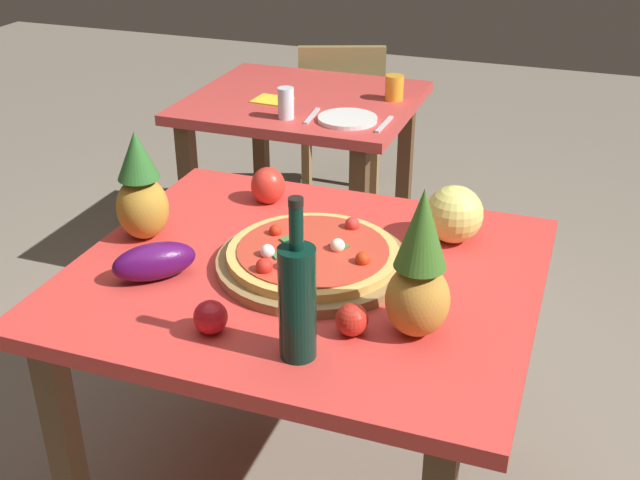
# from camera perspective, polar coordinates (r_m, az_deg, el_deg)

# --- Properties ---
(display_table) EXTENTS (1.12, 0.98, 0.77)m
(display_table) POSITION_cam_1_polar(r_m,az_deg,el_deg) (1.98, -1.05, -4.50)
(display_table) COLOR #50351F
(display_table) RESTS_ON ground_plane
(background_table) EXTENTS (0.89, 0.80, 0.77)m
(background_table) POSITION_cam_1_polar(r_m,az_deg,el_deg) (3.25, -1.23, 8.18)
(background_table) COLOR #50351F
(background_table) RESTS_ON ground_plane
(dining_chair) EXTENTS (0.51, 0.51, 0.85)m
(dining_chair) POSITION_cam_1_polar(r_m,az_deg,el_deg) (3.88, 1.48, 8.90)
(dining_chair) COLOR olive
(dining_chair) RESTS_ON ground_plane
(pizza_board) EXTENTS (0.48, 0.48, 0.02)m
(pizza_board) POSITION_cam_1_polar(r_m,az_deg,el_deg) (1.93, -0.50, -1.63)
(pizza_board) COLOR olive
(pizza_board) RESTS_ON display_table
(pizza) EXTENTS (0.42, 0.42, 0.06)m
(pizza) POSITION_cam_1_polar(r_m,az_deg,el_deg) (1.92, -0.57, -0.95)
(pizza) COLOR #E0B057
(pizza) RESTS_ON pizza_board
(wine_bottle) EXTENTS (0.08, 0.08, 0.35)m
(wine_bottle) POSITION_cam_1_polar(r_m,az_deg,el_deg) (1.56, -1.65, -4.30)
(wine_bottle) COLOR black
(wine_bottle) RESTS_ON display_table
(pineapple_left) EXTENTS (0.13, 0.13, 0.29)m
(pineapple_left) POSITION_cam_1_polar(r_m,az_deg,el_deg) (2.08, -12.81, 3.47)
(pineapple_left) COLOR #B5842D
(pineapple_left) RESTS_ON display_table
(pineapple_right) EXTENTS (0.14, 0.14, 0.34)m
(pineapple_right) POSITION_cam_1_polar(r_m,az_deg,el_deg) (1.63, 7.18, -2.27)
(pineapple_right) COLOR #BE8332
(pineapple_right) RESTS_ON display_table
(melon) EXTENTS (0.15, 0.15, 0.15)m
(melon) POSITION_cam_1_polar(r_m,az_deg,el_deg) (2.06, 9.65, 1.85)
(melon) COLOR #DCD76B
(melon) RESTS_ON display_table
(bell_pepper) EXTENTS (0.10, 0.10, 0.11)m
(bell_pepper) POSITION_cam_1_polar(r_m,az_deg,el_deg) (2.27, -3.77, 3.94)
(bell_pepper) COLOR red
(bell_pepper) RESTS_ON display_table
(eggplant) EXTENTS (0.21, 0.20, 0.09)m
(eggplant) POSITION_cam_1_polar(r_m,az_deg,el_deg) (1.91, -11.87, -1.53)
(eggplant) COLOR #460D4E
(eggplant) RESTS_ON display_table
(tomato_beside_pepper) EXTENTS (0.07, 0.07, 0.07)m
(tomato_beside_pepper) POSITION_cam_1_polar(r_m,az_deg,el_deg) (1.68, 2.31, -5.77)
(tomato_beside_pepper) COLOR red
(tomato_beside_pepper) RESTS_ON display_table
(tomato_by_bottle) EXTENTS (0.07, 0.07, 0.07)m
(tomato_by_bottle) POSITION_cam_1_polar(r_m,az_deg,el_deg) (1.70, -7.91, -5.54)
(tomato_by_bottle) COLOR red
(tomato_by_bottle) RESTS_ON display_table
(drinking_glass_juice) EXTENTS (0.07, 0.07, 0.10)m
(drinking_glass_juice) POSITION_cam_1_polar(r_m,az_deg,el_deg) (3.18, 5.39, 10.88)
(drinking_glass_juice) COLOR orange
(drinking_glass_juice) RESTS_ON background_table
(drinking_glass_water) EXTENTS (0.06, 0.06, 0.12)m
(drinking_glass_water) POSITION_cam_1_polar(r_m,az_deg,el_deg) (2.95, -2.48, 9.83)
(drinking_glass_water) COLOR silver
(drinking_glass_water) RESTS_ON background_table
(dinner_plate) EXTENTS (0.22, 0.22, 0.02)m
(dinner_plate) POSITION_cam_1_polar(r_m,az_deg,el_deg) (2.94, 2.00, 8.73)
(dinner_plate) COLOR white
(dinner_plate) RESTS_ON background_table
(fork_utensil) EXTENTS (0.03, 0.18, 0.01)m
(fork_utensil) POSITION_cam_1_polar(r_m,az_deg,el_deg) (2.98, -0.59, 8.95)
(fork_utensil) COLOR silver
(fork_utensil) RESTS_ON background_table
(knife_utensil) EXTENTS (0.02, 0.18, 0.01)m
(knife_utensil) POSITION_cam_1_polar(r_m,az_deg,el_deg) (2.90, 4.66, 8.33)
(knife_utensil) COLOR silver
(knife_utensil) RESTS_ON background_table
(napkin_folded) EXTENTS (0.15, 0.13, 0.01)m
(napkin_folded) POSITION_cam_1_polar(r_m,az_deg,el_deg) (3.18, -3.48, 10.05)
(napkin_folded) COLOR yellow
(napkin_folded) RESTS_ON background_table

